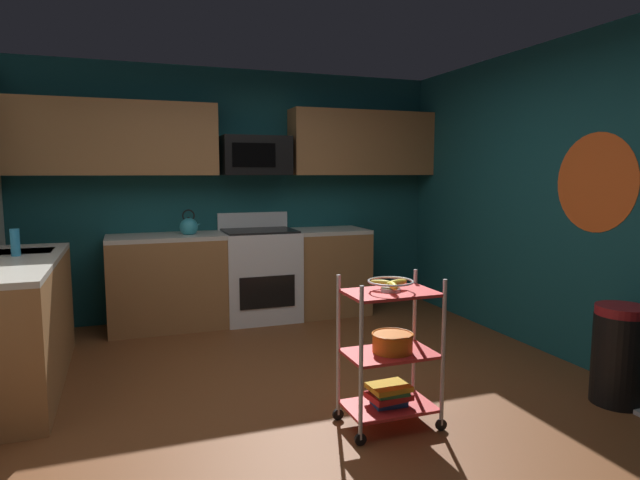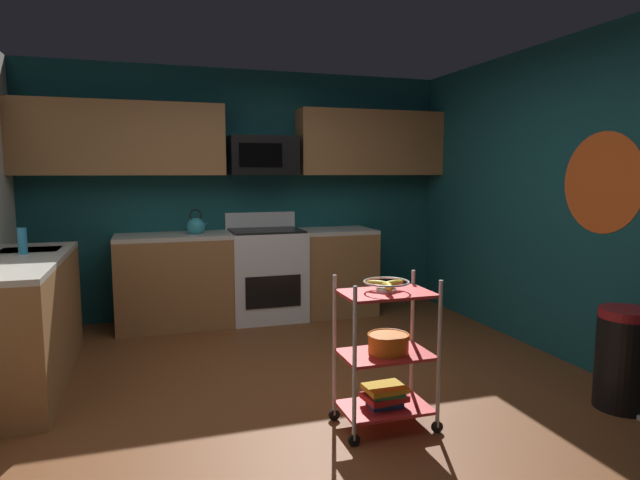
# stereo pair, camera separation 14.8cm
# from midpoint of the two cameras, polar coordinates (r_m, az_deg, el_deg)

# --- Properties ---
(floor) EXTENTS (4.40, 4.80, 0.04)m
(floor) POSITION_cam_midpoint_polar(r_m,az_deg,el_deg) (3.86, -0.10, -16.47)
(floor) COLOR brown
(floor) RESTS_ON ground
(wall_back) EXTENTS (4.52, 0.06, 2.60)m
(wall_back) POSITION_cam_midpoint_polar(r_m,az_deg,el_deg) (5.91, -7.26, 4.84)
(wall_back) COLOR #14474C
(wall_back) RESTS_ON ground
(wall_right) EXTENTS (0.06, 4.80, 2.60)m
(wall_right) POSITION_cam_midpoint_polar(r_m,az_deg,el_deg) (4.73, 26.68, 3.61)
(wall_right) COLOR #14474C
(wall_right) RESTS_ON ground
(wall_flower_decal) EXTENTS (0.00, 0.75, 0.75)m
(wall_flower_decal) POSITION_cam_midpoint_polar(r_m,az_deg,el_deg) (4.55, 28.34, 5.30)
(wall_flower_decal) COLOR #E5591E
(counter_run) EXTENTS (3.53, 2.41, 0.92)m
(counter_run) POSITION_cam_midpoint_polar(r_m,az_deg,el_deg) (5.10, -14.13, -5.13)
(counter_run) COLOR #9E6B3D
(counter_run) RESTS_ON ground
(oven_range) EXTENTS (0.76, 0.65, 1.10)m
(oven_range) POSITION_cam_midpoint_polar(r_m,az_deg,el_deg) (5.71, -4.92, -3.50)
(oven_range) COLOR white
(oven_range) RESTS_ON ground
(upper_cabinets) EXTENTS (4.40, 0.33, 0.70)m
(upper_cabinets) POSITION_cam_midpoint_polar(r_m,az_deg,el_deg) (5.72, -7.35, 10.28)
(upper_cabinets) COLOR #9E6B3D
(microwave) EXTENTS (0.70, 0.39, 0.40)m
(microwave) POSITION_cam_midpoint_polar(r_m,az_deg,el_deg) (5.72, -5.29, 8.80)
(microwave) COLOR black
(rolling_cart) EXTENTS (0.60, 0.36, 0.91)m
(rolling_cart) POSITION_cam_midpoint_polar(r_m,az_deg,el_deg) (3.33, 8.17, -11.78)
(rolling_cart) COLOR silver
(rolling_cart) RESTS_ON ground
(fruit_bowl) EXTENTS (0.27, 0.27, 0.07)m
(fruit_bowl) POSITION_cam_midpoint_polar(r_m,az_deg,el_deg) (3.22, 8.30, -4.61)
(fruit_bowl) COLOR silver
(fruit_bowl) RESTS_ON rolling_cart
(mixing_bowl_large) EXTENTS (0.25, 0.25, 0.11)m
(mixing_bowl_large) POSITION_cam_midpoint_polar(r_m,az_deg,el_deg) (3.32, 8.49, -10.63)
(mixing_bowl_large) COLOR orange
(mixing_bowl_large) RESTS_ON rolling_cart
(book_stack) EXTENTS (0.26, 0.20, 0.13)m
(book_stack) POSITION_cam_midpoint_polar(r_m,az_deg,el_deg) (3.42, 8.09, -15.81)
(book_stack) COLOR #1E4C8C
(book_stack) RESTS_ON rolling_cart
(kettle) EXTENTS (0.21, 0.18, 0.26)m
(kettle) POSITION_cam_midpoint_polar(r_m,az_deg,el_deg) (5.53, -12.14, 1.44)
(kettle) COLOR teal
(kettle) RESTS_ON counter_run
(dish_soap_bottle) EXTENTS (0.06, 0.06, 0.20)m
(dish_soap_bottle) POSITION_cam_midpoint_polar(r_m,az_deg,el_deg) (4.57, -27.97, -0.09)
(dish_soap_bottle) COLOR #2D8CBF
(dish_soap_bottle) RESTS_ON counter_run
(trash_can) EXTENTS (0.34, 0.42, 0.66)m
(trash_can) POSITION_cam_midpoint_polar(r_m,az_deg,el_deg) (4.13, 30.18, -10.75)
(trash_can) COLOR black
(trash_can) RESTS_ON ground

